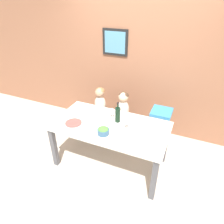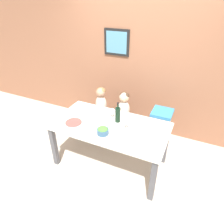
{
  "view_description": "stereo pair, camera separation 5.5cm",
  "coord_description": "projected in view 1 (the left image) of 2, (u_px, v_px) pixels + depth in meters",
  "views": [
    {
      "loc": [
        0.96,
        -2.14,
        2.35
      ],
      "look_at": [
        0.0,
        0.07,
        0.9
      ],
      "focal_mm": 32.0,
      "sensor_mm": 36.0,
      "label": 1
    },
    {
      "loc": [
        1.01,
        -2.12,
        2.35
      ],
      "look_at": [
        0.0,
        0.07,
        0.9
      ],
      "focal_mm": 32.0,
      "sensor_mm": 36.0,
      "label": 2
    }
  ],
  "objects": [
    {
      "name": "dining_table",
      "position": [
        110.0,
        130.0,
        2.9
      ],
      "size": [
        1.65,
        0.87,
        0.72
      ],
      "color": "white",
      "rests_on": "ground_plane"
    },
    {
      "name": "wine_glass_far",
      "position": [
        112.0,
        111.0,
        2.94
      ],
      "size": [
        0.07,
        0.07,
        0.17
      ],
      "color": "white",
      "rests_on": "dining_table"
    },
    {
      "name": "person_child_center",
      "position": [
        123.0,
        104.0,
        3.41
      ],
      "size": [
        0.21,
        0.18,
        0.48
      ],
      "color": "beige",
      "rests_on": "chair_far_center"
    },
    {
      "name": "wall_back",
      "position": [
        138.0,
        60.0,
        3.46
      ],
      "size": [
        10.0,
        0.09,
        2.7
      ],
      "color": "#8E5B42",
      "rests_on": "ground_plane"
    },
    {
      "name": "wine_glass_near",
      "position": [
        127.0,
        122.0,
        2.69
      ],
      "size": [
        0.07,
        0.07,
        0.17
      ],
      "color": "white",
      "rests_on": "dining_table"
    },
    {
      "name": "ground_plane",
      "position": [
        110.0,
        162.0,
        3.22
      ],
      "size": [
        14.0,
        14.0,
        0.0
      ],
      "primitive_type": "plane",
      "color": "#BCB2A3"
    },
    {
      "name": "wine_bottle",
      "position": [
        118.0,
        114.0,
        2.87
      ],
      "size": [
        0.08,
        0.08,
        0.31
      ],
      "color": "black",
      "rests_on": "dining_table"
    },
    {
      "name": "chair_far_center",
      "position": [
        123.0,
        121.0,
        3.58
      ],
      "size": [
        0.37,
        0.4,
        0.45
      ],
      "color": "silver",
      "rests_on": "ground_plane"
    },
    {
      "name": "dinner_plate_back_left",
      "position": [
        90.0,
        112.0,
        3.16
      ],
      "size": [
        0.24,
        0.24,
        0.01
      ],
      "color": "silver",
      "rests_on": "dining_table"
    },
    {
      "name": "person_child_left",
      "position": [
        100.0,
        99.0,
        3.56
      ],
      "size": [
        0.21,
        0.18,
        0.48
      ],
      "color": "beige",
      "rests_on": "chair_far_left"
    },
    {
      "name": "chair_right_highchair",
      "position": [
        160.0,
        120.0,
        3.26
      ],
      "size": [
        0.32,
        0.34,
        0.74
      ],
      "color": "silver",
      "rests_on": "ground_plane"
    },
    {
      "name": "chair_far_left",
      "position": [
        101.0,
        115.0,
        3.73
      ],
      "size": [
        0.37,
        0.4,
        0.45
      ],
      "color": "silver",
      "rests_on": "ground_plane"
    },
    {
      "name": "paper_towel_roll",
      "position": [
        88.0,
        117.0,
        2.8
      ],
      "size": [
        0.1,
        0.1,
        0.25
      ],
      "color": "white",
      "rests_on": "dining_table"
    },
    {
      "name": "salad_bowl_large",
      "position": [
        103.0,
        131.0,
        2.65
      ],
      "size": [
        0.16,
        0.16,
        0.1
      ],
      "color": "#335675",
      "rests_on": "dining_table"
    },
    {
      "name": "dinner_plate_front_left",
      "position": [
        73.0,
        123.0,
        2.88
      ],
      "size": [
        0.24,
        0.24,
        0.01
      ],
      "color": "#D14C47",
      "rests_on": "dining_table"
    }
  ]
}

